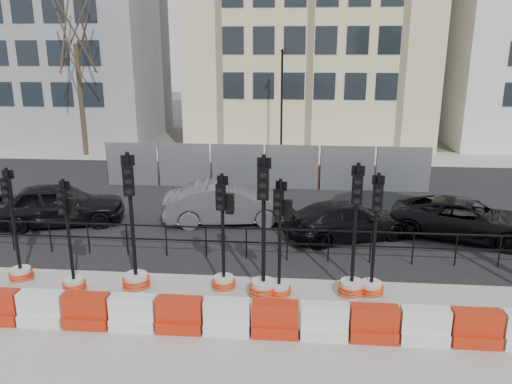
# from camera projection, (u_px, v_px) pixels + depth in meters

# --- Properties ---
(ground) EXTENTS (120.00, 120.00, 0.00)m
(ground) POSITION_uv_depth(u_px,v_px,m) (242.00, 277.00, 13.65)
(ground) COLOR #51514C
(ground) RESTS_ON ground
(sidewalk_near) EXTENTS (40.00, 6.00, 0.02)m
(sidewalk_near) POSITION_uv_depth(u_px,v_px,m) (226.00, 338.00, 10.77)
(sidewalk_near) COLOR gray
(sidewalk_near) RESTS_ON ground
(road) EXTENTS (40.00, 14.00, 0.03)m
(road) POSITION_uv_depth(u_px,v_px,m) (261.00, 202.00, 20.34)
(road) COLOR black
(road) RESTS_ON ground
(sidewalk_far) EXTENTS (40.00, 4.00, 0.02)m
(sidewalk_far) POSITION_uv_depth(u_px,v_px,m) (273.00, 156.00, 28.96)
(sidewalk_far) COLOR gray
(sidewalk_far) RESTS_ON ground
(building_grey) EXTENTS (11.00, 9.06, 14.00)m
(building_grey) POSITION_uv_depth(u_px,v_px,m) (73.00, 34.00, 33.91)
(building_grey) COLOR gray
(building_grey) RESTS_ON ground
(building_cream) EXTENTS (15.00, 10.06, 18.00)m
(building_cream) POSITION_uv_depth(u_px,v_px,m) (310.00, 1.00, 32.04)
(building_cream) COLOR beige
(building_cream) RESTS_ON ground
(kerb_railing) EXTENTS (18.00, 0.04, 1.00)m
(kerb_railing) POSITION_uv_depth(u_px,v_px,m) (246.00, 238.00, 14.61)
(kerb_railing) COLOR black
(kerb_railing) RESTS_ON ground
(heras_fencing) EXTENTS (14.33, 1.72, 2.00)m
(heras_fencing) POSITION_uv_depth(u_px,v_px,m) (278.00, 170.00, 22.86)
(heras_fencing) COLOR gray
(heras_fencing) RESTS_ON ground
(lamp_post_far) EXTENTS (0.12, 0.56, 6.00)m
(lamp_post_far) POSITION_uv_depth(u_px,v_px,m) (282.00, 102.00, 27.06)
(lamp_post_far) COLOR black
(lamp_post_far) RESTS_ON ground
(tree_bare_far) EXTENTS (2.00, 2.00, 9.00)m
(tree_bare_far) POSITION_uv_depth(u_px,v_px,m) (75.00, 37.00, 27.55)
(tree_bare_far) COLOR #473828
(tree_bare_far) RESTS_ON ground
(barrier_row) EXTENTS (15.70, 0.50, 0.80)m
(barrier_row) POSITION_uv_depth(u_px,v_px,m) (227.00, 318.00, 10.86)
(barrier_row) COLOR red
(barrier_row) RESTS_ON ground
(traffic_signal_a) EXTENTS (0.62, 0.62, 3.14)m
(traffic_signal_a) POSITION_uv_depth(u_px,v_px,m) (19.00, 259.00, 13.22)
(traffic_signal_a) COLOR #B8B8B4
(traffic_signal_a) RESTS_ON ground
(traffic_signal_b) EXTENTS (0.59, 0.59, 3.01)m
(traffic_signal_b) POSITION_uv_depth(u_px,v_px,m) (72.00, 266.00, 12.62)
(traffic_signal_b) COLOR #B8B8B4
(traffic_signal_b) RESTS_ON ground
(traffic_signal_c) EXTENTS (0.72, 0.72, 3.64)m
(traffic_signal_c) POSITION_uv_depth(u_px,v_px,m) (135.00, 263.00, 12.72)
(traffic_signal_c) COLOR #B8B8B4
(traffic_signal_c) RESTS_ON ground
(traffic_signal_d) EXTENTS (0.61, 0.61, 3.11)m
(traffic_signal_d) POSITION_uv_depth(u_px,v_px,m) (224.00, 264.00, 12.71)
(traffic_signal_d) COLOR #B8B8B4
(traffic_signal_d) RESTS_ON ground
(traffic_signal_e) EXTENTS (0.72, 0.72, 3.66)m
(traffic_signal_e) POSITION_uv_depth(u_px,v_px,m) (263.00, 270.00, 12.34)
(traffic_signal_e) COLOR #B8B8B4
(traffic_signal_e) RESTS_ON ground
(traffic_signal_f) EXTENTS (0.61, 0.61, 3.08)m
(traffic_signal_f) POSITION_uv_depth(u_px,v_px,m) (280.00, 271.00, 12.33)
(traffic_signal_f) COLOR #B8B8B4
(traffic_signal_f) RESTS_ON ground
(traffic_signal_g) EXTENTS (0.68, 0.68, 3.45)m
(traffic_signal_g) POSITION_uv_depth(u_px,v_px,m) (352.00, 270.00, 12.39)
(traffic_signal_g) COLOR #B8B8B4
(traffic_signal_g) RESTS_ON ground
(traffic_signal_h) EXTENTS (0.63, 0.63, 3.21)m
(traffic_signal_h) POSITION_uv_depth(u_px,v_px,m) (372.00, 272.00, 12.41)
(traffic_signal_h) COLOR #B8B8B4
(traffic_signal_h) RESTS_ON ground
(car_a) EXTENTS (4.16, 5.42, 1.52)m
(car_a) POSITION_uv_depth(u_px,v_px,m) (59.00, 204.00, 17.52)
(car_a) COLOR black
(car_a) RESTS_ON ground
(car_b) EXTENTS (3.01, 4.99, 1.48)m
(car_b) POSITION_uv_depth(u_px,v_px,m) (228.00, 203.00, 17.70)
(car_b) COLOR #4C4D51
(car_b) RESTS_ON ground
(car_c) EXTENTS (4.42, 5.31, 1.22)m
(car_c) POSITION_uv_depth(u_px,v_px,m) (348.00, 220.00, 16.31)
(car_c) COLOR black
(car_c) RESTS_ON ground
(car_d) EXTENTS (5.03, 5.96, 1.28)m
(car_d) POSITION_uv_depth(u_px,v_px,m) (465.00, 219.00, 16.35)
(car_d) COLOR black
(car_d) RESTS_ON ground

